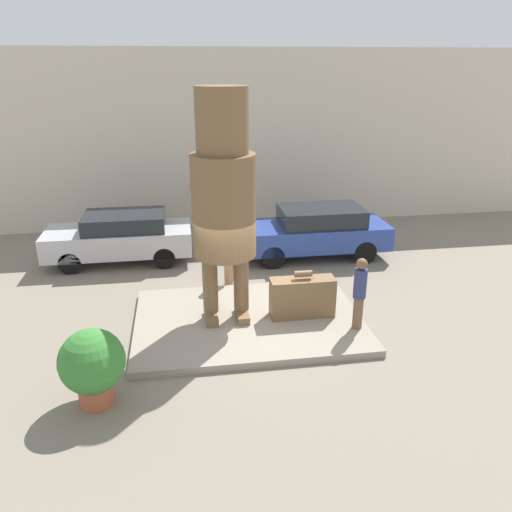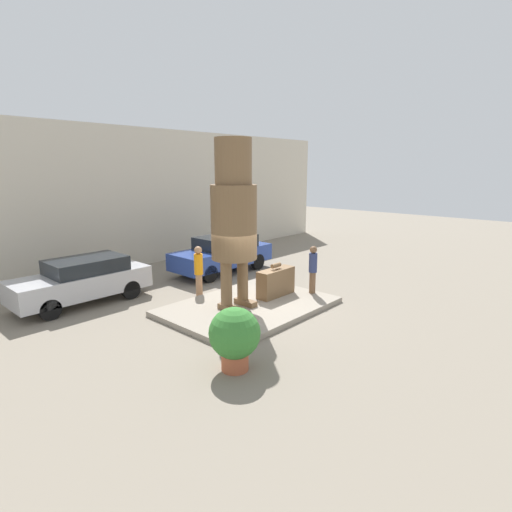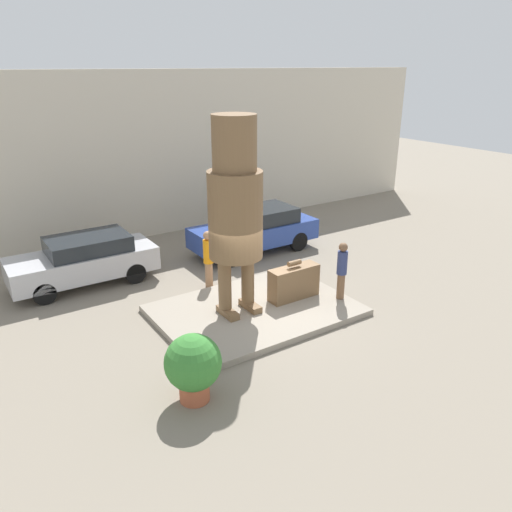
{
  "view_description": "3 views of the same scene",
  "coord_description": "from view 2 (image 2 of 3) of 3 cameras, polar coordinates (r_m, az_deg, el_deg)",
  "views": [
    {
      "loc": [
        -1.39,
        -10.15,
        5.68
      ],
      "look_at": [
        0.16,
        -0.12,
        1.73
      ],
      "focal_mm": 35.0,
      "sensor_mm": 36.0,
      "label": 1
    },
    {
      "loc": [
        -8.8,
        -8.28,
        4.4
      ],
      "look_at": [
        0.52,
        0.17,
        1.62
      ],
      "focal_mm": 28.0,
      "sensor_mm": 36.0,
      "label": 2
    },
    {
      "loc": [
        -6.64,
        -10.12,
        6.35
      ],
      "look_at": [
        0.16,
        0.21,
        1.56
      ],
      "focal_mm": 35.0,
      "sensor_mm": 36.0,
      "label": 3
    }
  ],
  "objects": [
    {
      "name": "ground_plane",
      "position": [
        12.86,
        -0.99,
        -7.56
      ],
      "size": [
        60.0,
        60.0,
        0.0
      ],
      "primitive_type": "plane",
      "color": "gray"
    },
    {
      "name": "pedestal",
      "position": [
        12.83,
        -0.99,
        -7.21
      ],
      "size": [
        5.19,
        3.71,
        0.17
      ],
      "color": "gray",
      "rests_on": "ground_plane"
    },
    {
      "name": "building_backdrop",
      "position": [
        18.56,
        -19.53,
        7.69
      ],
      "size": [
        28.0,
        0.6,
        6.17
      ],
      "color": "beige",
      "rests_on": "ground_plane"
    },
    {
      "name": "statue_figure",
      "position": [
        11.89,
        -3.19,
        6.37
      ],
      "size": [
        1.38,
        1.38,
        5.09
      ],
      "color": "brown",
      "rests_on": "pedestal"
    },
    {
      "name": "giant_suitcase",
      "position": [
        13.51,
        2.85,
        -3.75
      ],
      "size": [
        1.48,
        0.48,
        1.13
      ],
      "color": "brown",
      "rests_on": "pedestal"
    },
    {
      "name": "tourist",
      "position": [
        13.79,
        8.13,
        -1.64
      ],
      "size": [
        0.28,
        0.28,
        1.65
      ],
      "color": "brown",
      "rests_on": "pedestal"
    },
    {
      "name": "parked_car_silver",
      "position": [
        14.37,
        -23.52,
        -3.11
      ],
      "size": [
        4.29,
        1.72,
        1.5
      ],
      "rotation": [
        0.0,
        0.0,
        3.14
      ],
      "color": "#B7B7BC",
      "rests_on": "ground_plane"
    },
    {
      "name": "parked_car_blue",
      "position": [
        17.15,
        -4.73,
        0.43
      ],
      "size": [
        4.54,
        1.76,
        1.57
      ],
      "rotation": [
        0.0,
        0.0,
        3.14
      ],
      "color": "#284293",
      "rests_on": "ground_plane"
    },
    {
      "name": "planter_pot",
      "position": [
        8.93,
        -3.07,
        -11.27
      ],
      "size": [
        1.15,
        1.15,
        1.44
      ],
      "color": "#AD5638",
      "rests_on": "ground_plane"
    },
    {
      "name": "worker_hivis",
      "position": [
        13.93,
        -8.2,
        -1.89
      ],
      "size": [
        0.3,
        0.3,
        1.79
      ],
      "color": "#A87A56",
      "rests_on": "ground_plane"
    }
  ]
}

